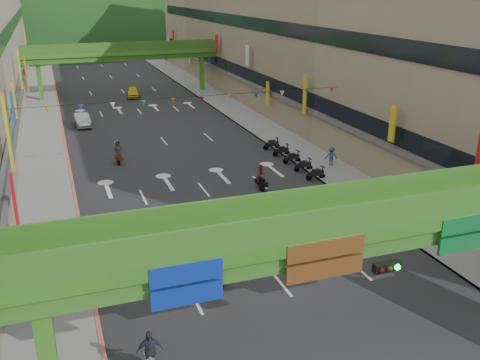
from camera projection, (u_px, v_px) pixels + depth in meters
road_slab at (145, 119)px, 60.87m from camera, size 18.00×140.00×0.02m
sidewalk_left at (43, 126)px, 57.36m from camera, size 4.00×140.00×0.15m
sidewalk_right at (236, 111)px, 64.34m from camera, size 4.00×140.00×0.15m
curb_left at (62, 125)px, 57.96m from camera, size 0.20×140.00×0.18m
curb_right at (221, 112)px, 63.73m from camera, size 0.20×140.00×0.18m
building_row_right at (299, 29)px, 63.65m from camera, size 12.80×95.00×19.00m
overpass_near at (378, 243)px, 19.91m from camera, size 28.00×12.27×7.10m
overpass_far at (123, 56)px, 72.31m from camera, size 28.00×2.20×7.10m
hill_left at (25, 39)px, 153.47m from camera, size 168.00×140.00×112.00m
hill_right at (150, 30)px, 183.85m from camera, size 208.00×176.00×128.00m
bunting_string at (188, 100)px, 41.14m from camera, size 26.00×0.36×0.47m
scooter_rider_near at (219, 267)px, 26.92m from camera, size 0.66×1.60×1.92m
scooter_rider_mid at (261, 177)px, 39.37m from camera, size 0.89×1.58×1.94m
scooter_rider_left at (150, 355)px, 20.28m from camera, size 1.02×1.60×2.07m
scooter_rider_far at (118, 152)px, 45.18m from camera, size 0.90×1.60×2.05m
parked_scooter_row at (292, 158)px, 45.34m from camera, size 1.60×9.37×1.08m
car_silver at (82, 120)px, 57.47m from camera, size 1.68×4.30×1.39m
car_yellow at (133, 92)px, 72.43m from camera, size 2.23×4.36×1.42m
pedestrian_blue at (331, 158)px, 44.41m from camera, size 0.85×0.73×1.55m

